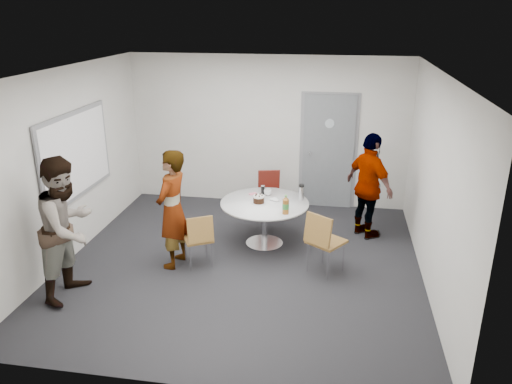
% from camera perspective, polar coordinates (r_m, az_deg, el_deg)
% --- Properties ---
extents(floor, '(5.00, 5.00, 0.00)m').
position_cam_1_polar(floor, '(7.21, -1.65, -8.22)').
color(floor, black).
rests_on(floor, ground).
extents(ceiling, '(5.00, 5.00, 0.00)m').
position_cam_1_polar(ceiling, '(6.38, -1.90, 13.62)').
color(ceiling, silver).
rests_on(ceiling, wall_back).
extents(wall_back, '(5.00, 0.00, 5.00)m').
position_cam_1_polar(wall_back, '(9.05, 1.34, 6.92)').
color(wall_back, silver).
rests_on(wall_back, floor).
extents(wall_left, '(0.00, 5.00, 5.00)m').
position_cam_1_polar(wall_left, '(7.55, -20.74, 2.88)').
color(wall_left, silver).
rests_on(wall_left, floor).
extents(wall_right, '(0.00, 5.00, 5.00)m').
position_cam_1_polar(wall_right, '(6.67, 19.80, 0.79)').
color(wall_right, silver).
rests_on(wall_right, floor).
extents(wall_front, '(5.00, 0.00, 5.00)m').
position_cam_1_polar(wall_front, '(4.44, -8.11, -8.02)').
color(wall_front, silver).
rests_on(wall_front, floor).
extents(door, '(1.02, 0.17, 2.12)m').
position_cam_1_polar(door, '(9.02, 8.25, 4.56)').
color(door, slate).
rests_on(door, wall_back).
extents(whiteboard, '(0.04, 1.90, 1.25)m').
position_cam_1_polar(whiteboard, '(7.67, -19.85, 4.03)').
color(whiteboard, gray).
rests_on(whiteboard, wall_left).
extents(table, '(1.33, 1.33, 0.98)m').
position_cam_1_polar(table, '(7.53, 1.15, -1.84)').
color(table, white).
rests_on(table, floor).
extents(chair_near_left, '(0.52, 0.54, 0.79)m').
position_cam_1_polar(chair_near_left, '(6.97, -6.54, -5.01)').
color(chair_near_left, brown).
rests_on(chair_near_left, floor).
extents(chair_near_right, '(0.61, 0.62, 0.90)m').
position_cam_1_polar(chair_near_right, '(6.77, 7.63, -5.19)').
color(chair_near_right, brown).
rests_on(chair_near_right, floor).
extents(chair_far, '(0.47, 0.50, 0.82)m').
position_cam_1_polar(chair_far, '(8.59, 1.54, 0.27)').
color(chair_far, maroon).
rests_on(chair_far, floor).
extents(person_main, '(0.51, 0.68, 1.69)m').
position_cam_1_polar(person_main, '(6.94, -9.53, -1.98)').
color(person_main, '#A5C6EA').
rests_on(person_main, floor).
extents(person_left, '(0.79, 0.96, 1.82)m').
position_cam_1_polar(person_left, '(6.54, -20.74, -3.87)').
color(person_left, white).
rests_on(person_left, floor).
extents(person_right, '(0.93, 1.03, 1.68)m').
position_cam_1_polar(person_right, '(7.93, 12.81, 0.63)').
color(person_right, black).
rests_on(person_right, floor).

